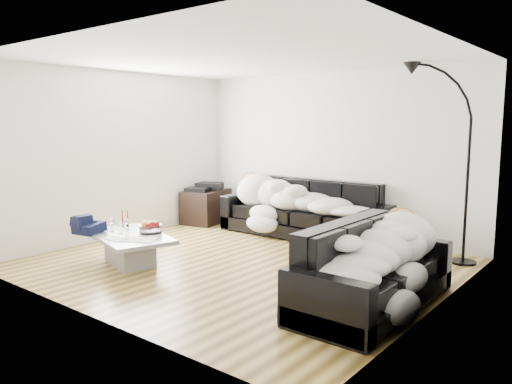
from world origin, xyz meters
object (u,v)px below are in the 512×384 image
Objects in this scene: wine_glass_b at (112,225)px; wine_glass_a at (126,224)px; wine_glass_c at (120,228)px; coffee_table at (130,249)px; shoes at (323,276)px; floor_lamp at (468,175)px; candle_right at (128,219)px; sofa_back at (303,209)px; fruit_bowl at (150,226)px; sleeper_back at (302,196)px; av_cabinet at (206,206)px; sleeper_right at (375,244)px; candle_left at (122,218)px; sofa_right at (374,266)px; stereo at (206,187)px.

wine_glass_a is at bearing 60.56° from wine_glass_b.
coffee_table is at bearing 14.13° from wine_glass_c.
coffee_table is 2.49m from shoes.
floor_lamp is at bearing 79.84° from shoes.
candle_right is (-0.18, 0.16, 0.03)m from wine_glass_a.
sofa_back is 2.60m from fruit_bowl.
floor_lamp is (3.47, 2.76, 0.68)m from wine_glass_c.
av_cabinet is (-1.98, -0.13, -0.35)m from sleeper_back.
av_cabinet is at bearing 113.78° from coffee_table.
sleeper_right is at bearing 4.21° from candle_right.
sleeper_back is at bearing 60.79° from candle_left.
wine_glass_b is 0.34m from candle_right.
sofa_back is at bearing 149.62° from shoes.
sofa_right is 3.09m from sleeper_back.
sleeper_back is at bearing 72.11° from coffee_table.
sleeper_back is 4.98× the size of shoes.
sleeper_back reaches higher than fruit_bowl.
coffee_table is at bearing -136.76° from shoes.
wine_glass_a is 0.18× the size of av_cabinet.
sleeper_right is at bearing 10.55° from wine_glass_c.
stereo reaches higher than wine_glass_c.
sofa_right is 13.47× the size of wine_glass_c.
wine_glass_a is 0.22m from wine_glass_c.
fruit_bowl is 0.13× the size of floor_lamp.
stereo is (-0.77, 2.56, 0.18)m from wine_glass_b.
candle_left is at bearing 116.60° from wine_glass_b.
wine_glass_c is at bearing -142.05° from floor_lamp.
sofa_right is at bearing 4.21° from candle_right.
sleeper_right is 3.76× the size of shoes.
shoes is (2.30, 0.96, -0.14)m from coffee_table.
candle_left is at bearing -135.00° from candle_right.
sofa_right is 1.17× the size of sleeper_right.
floor_lamp is at bearing 38.45° from wine_glass_c.
wine_glass_c reaches higher than coffee_table.
fruit_bowl is (-0.71, -2.50, 0.03)m from sofa_back.
wine_glass_b is at bearing 175.16° from wine_glass_c.
sleeper_right is 2.02× the size of av_cabinet.
sleeper_right is at bearing -43.13° from sleeper_back.
wine_glass_c is 0.34× the size of stereo.
sofa_right is 4.67m from av_cabinet.
shoes is at bearing -46.34° from stereo.
wine_glass_b is at bearing -154.17° from fruit_bowl.
coffee_table is 0.30m from wine_glass_c.
fruit_bowl is at bearing -140.56° from shoes.
stereo is at bearing 64.98° from sleeper_right.
sofa_right is 0.97m from shoes.
sofa_back is 12.11× the size of candle_left.
coffee_table is 5.89× the size of candle_left.
sofa_back is 2.81m from candle_left.
wine_glass_b is at bearing 99.61° from sofa_right.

